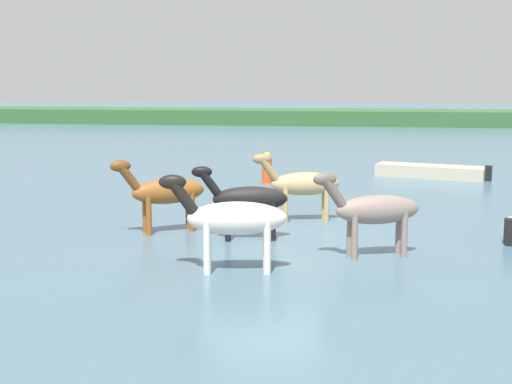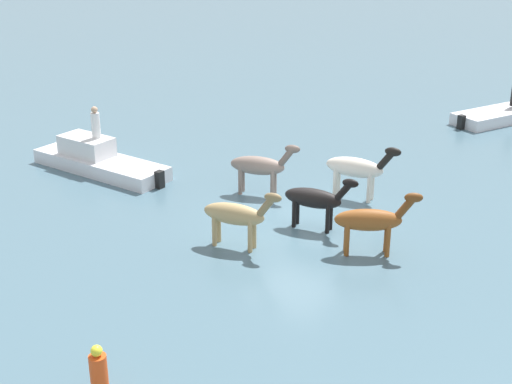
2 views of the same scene
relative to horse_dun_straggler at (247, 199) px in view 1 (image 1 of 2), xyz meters
name	(u,v)px [view 1 (image 1 of 2)]	position (x,y,z in m)	size (l,w,h in m)	color
ground_plane	(275,241)	(0.69, -0.07, -0.98)	(187.20, 187.20, 0.00)	#476675
distant_shoreline	(333,124)	(0.69, 42.95, -0.98)	(168.48, 6.00, 2.40)	#2F5B2E
horse_dun_straggler	(247,199)	(0.00, 0.00, 0.00)	(2.31, 0.89, 1.78)	black
horse_mid_herd	(302,184)	(1.14, 2.39, 0.04)	(2.38, 0.98, 1.85)	tan
horse_lead	(165,192)	(-2.14, 0.53, 0.05)	(2.22, 1.63, 1.88)	brown
horse_pinto_flank	(232,219)	(0.15, -2.87, 0.10)	(2.55, 0.91, 1.97)	silver
horse_rear_stallion	(374,210)	(2.96, -1.26, 0.05)	(2.39, 1.18, 1.88)	gray
boat_tender_starboard	(431,173)	(5.48, 11.56, -0.82)	(4.36, 2.34, 0.72)	#B7AD93
buoy_channel_marker	(267,169)	(-0.67, 9.27, -0.47)	(0.36, 0.36, 1.14)	#E54C19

